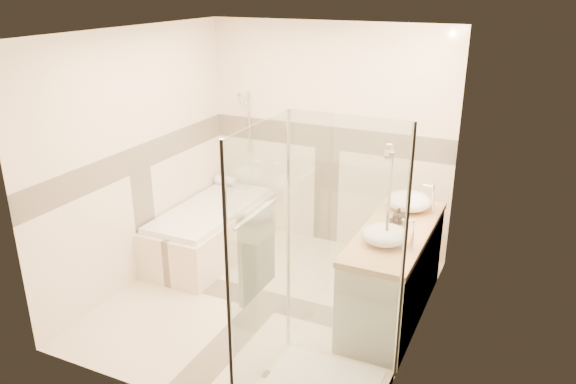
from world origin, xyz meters
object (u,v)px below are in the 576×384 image
at_px(vessel_sink_near, 409,201).
at_px(amenity_bottle_a, 393,223).
at_px(vanity, 393,272).
at_px(vessel_sink_far, 385,235).
at_px(amenity_bottle_b, 399,216).
at_px(shower_enclosure, 308,331).
at_px(bathtub, 212,228).

relative_size(vessel_sink_near, amenity_bottle_a, 2.70).
bearing_deg(vessel_sink_near, vanity, -87.68).
relative_size(vessel_sink_far, amenity_bottle_b, 2.65).
bearing_deg(vessel_sink_far, shower_enclosure, -105.97).
xyz_separation_m(vessel_sink_near, amenity_bottle_b, (0.00, -0.36, -0.01)).
distance_m(vessel_sink_far, amenity_bottle_a, 0.27).
height_order(bathtub, amenity_bottle_a, amenity_bottle_a).
height_order(bathtub, vanity, vanity).
bearing_deg(amenity_bottle_b, vanity, -81.23).
height_order(bathtub, shower_enclosure, shower_enclosure).
xyz_separation_m(shower_enclosure, vessel_sink_far, (0.27, 0.95, 0.42)).
bearing_deg(amenity_bottle_b, vessel_sink_far, -90.00).
relative_size(vanity, amenity_bottle_b, 11.14).
distance_m(bathtub, amenity_bottle_b, 2.23).
bearing_deg(shower_enclosure, vanity, 77.03).
relative_size(bathtub, vessel_sink_far, 4.41).
bearing_deg(vessel_sink_far, amenity_bottle_a, 90.00).
distance_m(bathtub, shower_enclosure, 2.47).
bearing_deg(vessel_sink_far, bathtub, 162.60).
distance_m(vessel_sink_near, vessel_sink_far, 0.81).
distance_m(shower_enclosure, amenity_bottle_a, 1.32).
bearing_deg(vanity, amenity_bottle_a, -111.11).
bearing_deg(vanity, amenity_bottle_b, 98.77).
bearing_deg(amenity_bottle_a, amenity_bottle_b, 90.00).
relative_size(shower_enclosure, amenity_bottle_a, 12.80).
bearing_deg(shower_enclosure, amenity_bottle_a, 77.39).
relative_size(bathtub, vanity, 1.05).
bearing_deg(amenity_bottle_a, bathtub, 169.32).
height_order(shower_enclosure, amenity_bottle_a, shower_enclosure).
xyz_separation_m(bathtub, shower_enclosure, (1.86, -1.62, 0.20)).
xyz_separation_m(vanity, vessel_sink_near, (-0.02, 0.49, 0.51)).
height_order(vanity, amenity_bottle_b, amenity_bottle_b).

